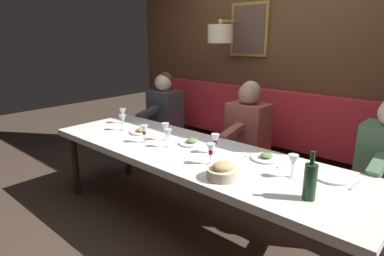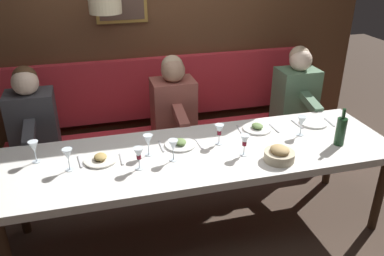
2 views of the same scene
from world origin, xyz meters
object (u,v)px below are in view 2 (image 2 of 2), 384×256
(wine_glass_6, at_px, (302,122))
(diner_middle, at_px, (31,114))
(diner_near, at_px, (173,100))
(wine_glass_5, at_px, (219,130))
(dining_table, at_px, (201,158))
(wine_glass_1, at_px, (148,141))
(wine_glass_7, at_px, (68,155))
(wine_glass_2, at_px, (245,141))
(bread_bowl, at_px, (279,154))
(diner_nearest, at_px, (297,88))
(wine_glass_3, at_px, (34,147))
(wine_glass_0, at_px, (139,154))
(wine_glass_4, at_px, (173,146))
(wine_bottle, at_px, (341,131))

(wine_glass_6, bearing_deg, diner_middle, 68.74)
(diner_near, distance_m, wine_glass_5, 0.82)
(dining_table, xyz_separation_m, wine_glass_1, (0.05, 0.39, 0.18))
(wine_glass_6, height_order, wine_glass_7, same)
(wine_glass_2, xyz_separation_m, bread_bowl, (-0.14, -0.21, -0.07))
(diner_near, bearing_deg, diner_nearest, -90.00)
(wine_glass_3, relative_size, bread_bowl, 0.75)
(wine_glass_0, bearing_deg, diner_nearest, -60.08)
(dining_table, distance_m, diner_near, 0.89)
(bread_bowl, bearing_deg, diner_middle, 56.97)
(wine_glass_3, bearing_deg, diner_near, -58.36)
(diner_nearest, height_order, wine_glass_3, diner_nearest)
(diner_nearest, height_order, wine_glass_7, diner_nearest)
(wine_glass_4, height_order, wine_glass_7, same)
(wine_glass_6, relative_size, wine_bottle, 0.55)
(dining_table, relative_size, diner_middle, 3.77)
(wine_glass_5, bearing_deg, wine_glass_3, 86.70)
(wine_glass_0, bearing_deg, dining_table, -75.72)
(wine_bottle, height_order, bread_bowl, wine_bottle)
(diner_near, distance_m, wine_glass_7, 1.30)
(wine_glass_1, bearing_deg, wine_glass_6, -89.77)
(diner_middle, relative_size, wine_glass_1, 4.82)
(dining_table, height_order, wine_glass_1, wine_glass_1)
(diner_nearest, bearing_deg, wine_glass_4, 122.57)
(dining_table, bearing_deg, wine_glass_0, 104.28)
(wine_glass_2, distance_m, wine_glass_3, 1.50)
(diner_near, xyz_separation_m, wine_glass_3, (-0.72, 1.17, 0.04))
(wine_bottle, bearing_deg, diner_middle, 65.74)
(diner_nearest, relative_size, diner_middle, 1.00)
(wine_glass_6, bearing_deg, wine_glass_1, 90.23)
(diner_nearest, xyz_separation_m, wine_glass_5, (-0.80, 1.10, 0.04))
(dining_table, relative_size, wine_glass_3, 18.17)
(wine_glass_4, bearing_deg, wine_glass_0, 101.55)
(wine_glass_0, distance_m, wine_bottle, 1.55)
(dining_table, xyz_separation_m, wine_glass_0, (-0.12, 0.48, 0.17))
(wine_glass_7, bearing_deg, dining_table, -89.19)
(wine_glass_2, height_order, wine_glass_5, same)
(diner_middle, height_order, wine_glass_6, diner_middle)
(wine_glass_7, bearing_deg, wine_glass_4, -94.59)
(wine_glass_4, height_order, wine_glass_5, same)
(wine_glass_3, distance_m, wine_glass_7, 0.29)
(wine_glass_2, bearing_deg, dining_table, 65.58)
(wine_glass_0, distance_m, bread_bowl, 1.00)
(wine_glass_6, bearing_deg, bread_bowl, 133.08)
(dining_table, xyz_separation_m, wine_glass_7, (-0.01, 0.95, 0.18))
(wine_glass_0, distance_m, wine_glass_1, 0.20)
(wine_glass_0, bearing_deg, wine_glass_1, -28.46)
(wine_glass_1, xyz_separation_m, bread_bowl, (-0.32, -0.89, -0.07))
(dining_table, distance_m, diner_middle, 1.55)
(dining_table, xyz_separation_m, bread_bowl, (-0.27, -0.50, 0.11))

